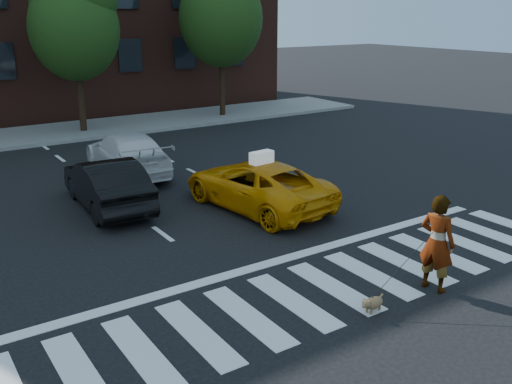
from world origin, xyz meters
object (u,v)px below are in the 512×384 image
tree_mid (74,17)px  white_suv (127,153)px  tree_right (221,7)px  dog (372,303)px  black_sedan (107,184)px  taxi (257,185)px  woman (437,243)px

tree_mid → white_suv: (-0.80, -7.06, -4.17)m
tree_mid → tree_right: (7.00, -0.00, 0.41)m
tree_mid → dog: 18.70m
tree_right → black_sedan: (-9.53, -10.00, -4.58)m
tree_mid → tree_right: 7.01m
tree_mid → taxi: (0.87, -12.22, -4.21)m
tree_mid → white_suv: tree_mid is taller
taxi → black_sedan: size_ratio=1.12×
tree_right → white_suv: bearing=-137.8°
tree_right → black_sedan: size_ratio=1.87×
white_suv → tree_mid: bearing=-90.8°
tree_right → woman: (-5.98, -18.10, -4.31)m
tree_right → woman: bearing=-108.3°
woman → dog: woman is taller
tree_mid → woman: size_ratio=3.71×
tree_mid → woman: bearing=-86.8°
dog → taxi: bearing=69.3°
tree_right → woman: size_ratio=4.02×
taxi → white_suv: 5.43m
tree_mid → taxi: bearing=-85.9°
taxi → white_suv: size_ratio=0.99×
taxi → dog: size_ratio=8.26×
tree_right → dog: 20.28m
taxi → woman: (0.16, -5.87, 0.31)m
tree_right → taxi: 14.43m
white_suv → taxi: bearing=113.4°
dog → tree_right: bearing=60.6°
taxi → black_sedan: (-3.40, 2.23, 0.04)m
tree_right → dog: size_ratio=13.74×
tree_mid → tree_right: size_ratio=0.92×
tree_right → white_suv: 11.47m
black_sedan → tree_right: bearing=-130.3°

